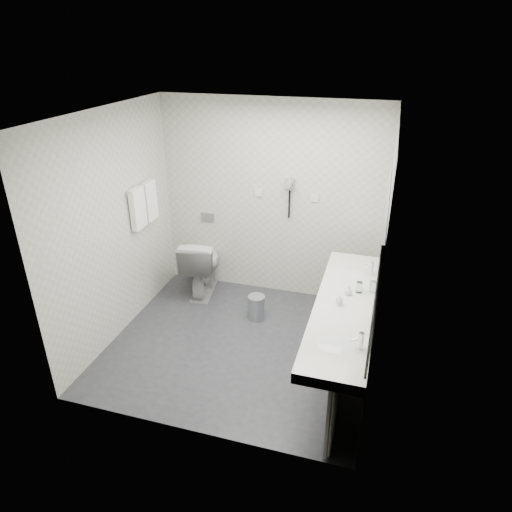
% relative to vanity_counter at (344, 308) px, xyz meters
% --- Properties ---
extents(floor, '(2.80, 2.80, 0.00)m').
position_rel_vanity_counter_xyz_m(floor, '(-1.12, 0.20, -0.80)').
color(floor, '#2B2B30').
rests_on(floor, ground).
extents(ceiling, '(2.80, 2.80, 0.00)m').
position_rel_vanity_counter_xyz_m(ceiling, '(-1.12, 0.20, 1.70)').
color(ceiling, silver).
rests_on(ceiling, wall_back).
extents(wall_back, '(2.80, 0.00, 2.80)m').
position_rel_vanity_counter_xyz_m(wall_back, '(-1.12, 1.50, 0.45)').
color(wall_back, beige).
rests_on(wall_back, floor).
extents(wall_front, '(2.80, 0.00, 2.80)m').
position_rel_vanity_counter_xyz_m(wall_front, '(-1.12, -1.10, 0.45)').
color(wall_front, beige).
rests_on(wall_front, floor).
extents(wall_left, '(0.00, 2.60, 2.60)m').
position_rel_vanity_counter_xyz_m(wall_left, '(-2.52, 0.20, 0.45)').
color(wall_left, beige).
rests_on(wall_left, floor).
extents(wall_right, '(0.00, 2.60, 2.60)m').
position_rel_vanity_counter_xyz_m(wall_right, '(0.27, 0.20, 0.45)').
color(wall_right, beige).
rests_on(wall_right, floor).
extents(vanity_counter, '(0.55, 2.20, 0.10)m').
position_rel_vanity_counter_xyz_m(vanity_counter, '(0.00, 0.00, 0.00)').
color(vanity_counter, silver).
rests_on(vanity_counter, floor).
extents(vanity_panel, '(0.03, 2.15, 0.75)m').
position_rel_vanity_counter_xyz_m(vanity_panel, '(0.02, 0.00, -0.42)').
color(vanity_panel, gray).
rests_on(vanity_panel, floor).
extents(vanity_post_near, '(0.06, 0.06, 0.75)m').
position_rel_vanity_counter_xyz_m(vanity_post_near, '(0.05, -1.04, -0.42)').
color(vanity_post_near, silver).
rests_on(vanity_post_near, floor).
extents(vanity_post_far, '(0.06, 0.06, 0.75)m').
position_rel_vanity_counter_xyz_m(vanity_post_far, '(0.05, 1.04, -0.42)').
color(vanity_post_far, silver).
rests_on(vanity_post_far, floor).
extents(mirror, '(0.02, 2.20, 1.05)m').
position_rel_vanity_counter_xyz_m(mirror, '(0.26, 0.00, 0.65)').
color(mirror, '#B2BCC6').
rests_on(mirror, wall_right).
extents(basin_near, '(0.40, 0.31, 0.05)m').
position_rel_vanity_counter_xyz_m(basin_near, '(0.00, -0.65, 0.04)').
color(basin_near, silver).
rests_on(basin_near, vanity_counter).
extents(basin_far, '(0.40, 0.31, 0.05)m').
position_rel_vanity_counter_xyz_m(basin_far, '(0.00, 0.65, 0.04)').
color(basin_far, silver).
rests_on(basin_far, vanity_counter).
extents(faucet_near, '(0.04, 0.04, 0.15)m').
position_rel_vanity_counter_xyz_m(faucet_near, '(0.19, -0.65, 0.12)').
color(faucet_near, silver).
rests_on(faucet_near, vanity_counter).
extents(faucet_far, '(0.04, 0.04, 0.15)m').
position_rel_vanity_counter_xyz_m(faucet_far, '(0.19, 0.65, 0.12)').
color(faucet_far, silver).
rests_on(faucet_far, vanity_counter).
extents(soap_bottle_a, '(0.07, 0.07, 0.11)m').
position_rel_vanity_counter_xyz_m(soap_bottle_a, '(-0.05, -0.03, 0.10)').
color(soap_bottle_a, white).
rests_on(soap_bottle_a, vanity_counter).
extents(soap_bottle_b, '(0.09, 0.09, 0.09)m').
position_rel_vanity_counter_xyz_m(soap_bottle_b, '(0.01, 0.18, 0.09)').
color(soap_bottle_b, white).
rests_on(soap_bottle_b, vanity_counter).
extents(glass_left, '(0.07, 0.07, 0.11)m').
position_rel_vanity_counter_xyz_m(glass_left, '(0.11, 0.25, 0.11)').
color(glass_left, silver).
rests_on(glass_left, vanity_counter).
extents(glass_right, '(0.07, 0.07, 0.12)m').
position_rel_vanity_counter_xyz_m(glass_right, '(0.23, 0.29, 0.11)').
color(glass_right, silver).
rests_on(glass_right, vanity_counter).
extents(toilet, '(0.56, 0.85, 0.80)m').
position_rel_vanity_counter_xyz_m(toilet, '(-1.96, 1.17, -0.40)').
color(toilet, silver).
rests_on(toilet, floor).
extents(flush_plate, '(0.18, 0.02, 0.12)m').
position_rel_vanity_counter_xyz_m(flush_plate, '(-1.98, 1.49, 0.15)').
color(flush_plate, '#B2B5BA').
rests_on(flush_plate, wall_back).
extents(pedal_bin, '(0.21, 0.21, 0.29)m').
position_rel_vanity_counter_xyz_m(pedal_bin, '(-1.09, 0.76, -0.66)').
color(pedal_bin, '#B2B5BA').
rests_on(pedal_bin, floor).
extents(bin_lid, '(0.21, 0.21, 0.02)m').
position_rel_vanity_counter_xyz_m(bin_lid, '(-1.09, 0.76, -0.50)').
color(bin_lid, '#B2B5BA').
rests_on(bin_lid, pedal_bin).
extents(towel_rail, '(0.02, 0.62, 0.02)m').
position_rel_vanity_counter_xyz_m(towel_rail, '(-2.47, 0.75, 0.75)').
color(towel_rail, silver).
rests_on(towel_rail, wall_left).
extents(towel_near, '(0.07, 0.24, 0.48)m').
position_rel_vanity_counter_xyz_m(towel_near, '(-2.46, 0.61, 0.53)').
color(towel_near, white).
rests_on(towel_near, towel_rail).
extents(towel_far, '(0.07, 0.24, 0.48)m').
position_rel_vanity_counter_xyz_m(towel_far, '(-2.46, 0.89, 0.53)').
color(towel_far, white).
rests_on(towel_far, towel_rail).
extents(dryer_cradle, '(0.10, 0.04, 0.14)m').
position_rel_vanity_counter_xyz_m(dryer_cradle, '(-0.88, 1.47, 0.70)').
color(dryer_cradle, gray).
rests_on(dryer_cradle, wall_back).
extents(dryer_barrel, '(0.08, 0.14, 0.08)m').
position_rel_vanity_counter_xyz_m(dryer_barrel, '(-0.88, 1.40, 0.73)').
color(dryer_barrel, gray).
rests_on(dryer_barrel, dryer_cradle).
extents(dryer_cord, '(0.02, 0.02, 0.35)m').
position_rel_vanity_counter_xyz_m(dryer_cord, '(-0.88, 1.46, 0.45)').
color(dryer_cord, black).
rests_on(dryer_cord, dryer_cradle).
extents(switch_plate_a, '(0.09, 0.02, 0.09)m').
position_rel_vanity_counter_xyz_m(switch_plate_a, '(-1.27, 1.49, 0.55)').
color(switch_plate_a, silver).
rests_on(switch_plate_a, wall_back).
extents(switch_plate_b, '(0.09, 0.02, 0.09)m').
position_rel_vanity_counter_xyz_m(switch_plate_b, '(-0.57, 1.49, 0.55)').
color(switch_plate_b, silver).
rests_on(switch_plate_b, wall_back).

